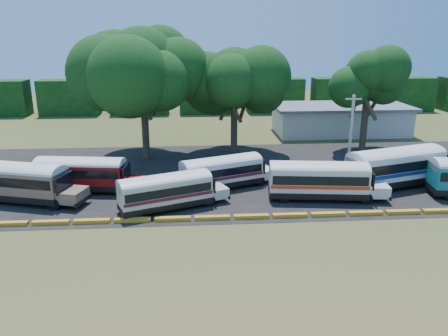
{
  "coord_description": "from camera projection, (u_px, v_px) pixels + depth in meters",
  "views": [
    {
      "loc": [
        -2.85,
        -29.61,
        13.55
      ],
      "look_at": [
        -0.23,
        6.0,
        2.55
      ],
      "focal_mm": 35.0,
      "sensor_mm": 36.0,
      "label": 1
    }
  ],
  "objects": [
    {
      "name": "bus_cream_east",
      "position": [
        223.0,
        170.0,
        39.6
      ],
      "size": [
        9.25,
        5.42,
        2.98
      ],
      "rotation": [
        0.0,
        0.0,
        0.38
      ],
      "color": "black",
      "rests_on": "ground"
    },
    {
      "name": "tree_east",
      "position": [
        369.0,
        75.0,
        50.22
      ],
      "size": [
        7.53,
        7.53,
        11.84
      ],
      "color": "#312818",
      "rests_on": "ground"
    },
    {
      "name": "bus_cream_west",
      "position": [
        168.0,
        190.0,
        34.76
      ],
      "size": [
        9.14,
        5.34,
        2.95
      ],
      "rotation": [
        0.0,
        0.0,
        0.38
      ],
      "color": "black",
      "rests_on": "ground"
    },
    {
      "name": "tree_center",
      "position": [
        234.0,
        79.0,
        49.84
      ],
      "size": [
        9.52,
        9.52,
        12.18
      ],
      "color": "#312818",
      "rests_on": "ground"
    },
    {
      "name": "treeline_backdrop",
      "position": [
        208.0,
        96.0,
        77.27
      ],
      "size": [
        130.0,
        4.0,
        6.0
      ],
      "color": "black",
      "rests_on": "ground"
    },
    {
      "name": "ground",
      "position": [
        233.0,
        224.0,
        32.41
      ],
      "size": [
        160.0,
        160.0,
        0.0
      ],
      "primitive_type": "plane",
      "color": "#2C4416",
      "rests_on": "ground"
    },
    {
      "name": "asphalt_strip",
      "position": [
        232.0,
        174.0,
        43.91
      ],
      "size": [
        64.0,
        24.0,
        0.02
      ],
      "primitive_type": "cube",
      "color": "black",
      "rests_on": "ground"
    },
    {
      "name": "bus_white_blue",
      "position": [
        397.0,
        165.0,
        39.81
      ],
      "size": [
        11.55,
        5.99,
        3.7
      ],
      "rotation": [
        0.0,
        0.0,
        0.3
      ],
      "color": "black",
      "rests_on": "ground"
    },
    {
      "name": "tree_west",
      "position": [
        142.0,
        65.0,
        46.77
      ],
      "size": [
        11.04,
        11.04,
        14.39
      ],
      "color": "#312818",
      "rests_on": "ground"
    },
    {
      "name": "bus_red",
      "position": [
        83.0,
        172.0,
        38.77
      ],
      "size": [
        9.74,
        3.61,
        3.13
      ],
      "rotation": [
        0.0,
        0.0,
        -0.14
      ],
      "color": "black",
      "rests_on": "ground"
    },
    {
      "name": "utility_pole",
      "position": [
        351.0,
        134.0,
        43.31
      ],
      "size": [
        1.6,
        0.3,
        7.9
      ],
      "color": "gray",
      "rests_on": "ground"
    },
    {
      "name": "bus_beige",
      "position": [
        18.0,
        180.0,
        36.25
      ],
      "size": [
        10.62,
        5.34,
        3.4
      ],
      "rotation": [
        0.0,
        0.0,
        -0.29
      ],
      "color": "black",
      "rests_on": "ground"
    },
    {
      "name": "bus_white_red",
      "position": [
        321.0,
        178.0,
        36.86
      ],
      "size": [
        10.25,
        3.66,
        3.3
      ],
      "rotation": [
        0.0,
        0.0,
        -0.12
      ],
      "color": "black",
      "rests_on": "ground"
    },
    {
      "name": "terminal_building",
      "position": [
        340.0,
        119.0,
        61.67
      ],
      "size": [
        19.0,
        9.0,
        4.0
      ],
      "color": "beige",
      "rests_on": "ground"
    },
    {
      "name": "curb",
      "position": [
        232.0,
        217.0,
        33.32
      ],
      "size": [
        53.7,
        0.45,
        0.3
      ],
      "color": "#C58817",
      "rests_on": "ground"
    }
  ]
}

